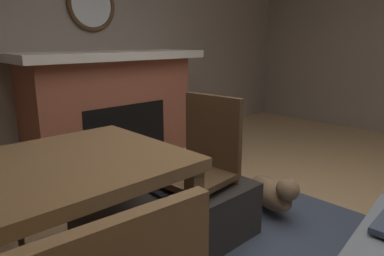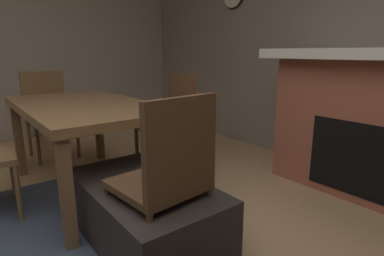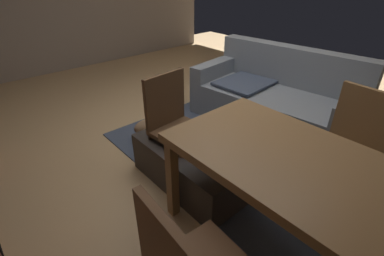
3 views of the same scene
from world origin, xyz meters
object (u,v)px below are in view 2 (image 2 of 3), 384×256
Objects in this scene: ottoman_coffee_table at (144,212)px; dining_chair_south at (172,117)px; dining_chair_west at (168,173)px; dining_chair_east at (48,109)px; tv_remote at (142,176)px; dining_table at (85,113)px.

ottoman_coffee_table is 1.27m from dining_chair_south.
dining_chair_east is (2.36, 0.01, 0.00)m from dining_chair_west.
dining_chair_east reaches higher than tv_remote.
dining_chair_south is at bearing -41.14° from tv_remote.
dining_chair_south is at bearing -42.50° from ottoman_coffee_table.
dining_chair_west is at bearing -179.58° from dining_table.
tv_remote is 0.38m from dining_chair_west.
dining_table is (0.91, 0.01, 0.47)m from ottoman_coffee_table.
dining_chair_west is 1.00× the size of dining_chair_east.
dining_chair_west is at bearing -179.47° from ottoman_coffee_table.
dining_chair_west is 2.36m from dining_chair_east.
dining_chair_south is (-0.01, -0.84, -0.14)m from dining_table.
dining_chair_east is at bearing 35.16° from dining_chair_south.
dining_chair_east is (2.09, 0.01, 0.34)m from ottoman_coffee_table.
dining_chair_west is (-0.35, 0.04, 0.14)m from tv_remote.
tv_remote is (0.08, -0.04, 0.20)m from ottoman_coffee_table.
dining_chair_east reaches higher than ottoman_coffee_table.
ottoman_coffee_table is 0.67× the size of dining_table.
dining_chair_east is 1.45m from dining_chair_south.
dining_chair_east is at bearing 0.24° from dining_chair_west.
ottoman_coffee_table is at bearing -179.61° from dining_table.
dining_chair_west is 1.44m from dining_chair_south.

